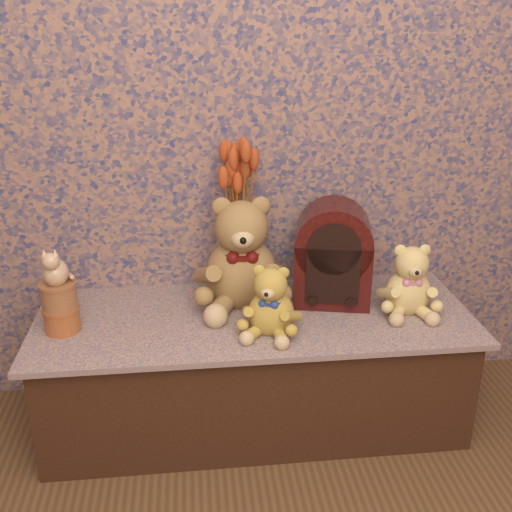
{
  "coord_description": "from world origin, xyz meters",
  "views": [
    {
      "loc": [
        -0.2,
        -0.62,
        1.4
      ],
      "look_at": [
        0.0,
        1.17,
        0.67
      ],
      "focal_mm": 42.17,
      "sensor_mm": 36.0,
      "label": 1
    }
  ],
  "objects_px": {
    "teddy_large": "(241,247)",
    "cat_figurine": "(55,265)",
    "teddy_small": "(409,275)",
    "teddy_medium": "(271,296)",
    "biscuit_tin_lower": "(62,319)",
    "ceramic_vase": "(240,270)",
    "cathedral_radio": "(333,253)"
  },
  "relations": [
    {
      "from": "teddy_medium",
      "to": "ceramic_vase",
      "type": "distance_m",
      "value": 0.3
    },
    {
      "from": "teddy_small",
      "to": "biscuit_tin_lower",
      "type": "bearing_deg",
      "value": -174.01
    },
    {
      "from": "cathedral_radio",
      "to": "ceramic_vase",
      "type": "height_order",
      "value": "cathedral_radio"
    },
    {
      "from": "teddy_small",
      "to": "biscuit_tin_lower",
      "type": "distance_m",
      "value": 1.17
    },
    {
      "from": "teddy_large",
      "to": "biscuit_tin_lower",
      "type": "distance_m",
      "value": 0.65
    },
    {
      "from": "cathedral_radio",
      "to": "ceramic_vase",
      "type": "bearing_deg",
      "value": 177.44
    },
    {
      "from": "teddy_medium",
      "to": "biscuit_tin_lower",
      "type": "height_order",
      "value": "teddy_medium"
    },
    {
      "from": "teddy_large",
      "to": "cat_figurine",
      "type": "bearing_deg",
      "value": -163.46
    },
    {
      "from": "teddy_medium",
      "to": "cathedral_radio",
      "type": "relative_size",
      "value": 0.68
    },
    {
      "from": "teddy_large",
      "to": "cat_figurine",
      "type": "xyz_separation_m",
      "value": [
        -0.6,
        -0.15,
        0.02
      ]
    },
    {
      "from": "ceramic_vase",
      "to": "biscuit_tin_lower",
      "type": "distance_m",
      "value": 0.64
    },
    {
      "from": "teddy_large",
      "to": "biscuit_tin_lower",
      "type": "height_order",
      "value": "teddy_large"
    },
    {
      "from": "teddy_medium",
      "to": "ceramic_vase",
      "type": "height_order",
      "value": "teddy_medium"
    },
    {
      "from": "teddy_small",
      "to": "cat_figurine",
      "type": "height_order",
      "value": "cat_figurine"
    },
    {
      "from": "teddy_small",
      "to": "teddy_medium",
      "type": "bearing_deg",
      "value": -164.14
    },
    {
      "from": "ceramic_vase",
      "to": "cat_figurine",
      "type": "distance_m",
      "value": 0.65
    },
    {
      "from": "teddy_medium",
      "to": "biscuit_tin_lower",
      "type": "bearing_deg",
      "value": -166.65
    },
    {
      "from": "teddy_large",
      "to": "ceramic_vase",
      "type": "height_order",
      "value": "teddy_large"
    },
    {
      "from": "cathedral_radio",
      "to": "cat_figurine",
      "type": "distance_m",
      "value": 0.93
    },
    {
      "from": "biscuit_tin_lower",
      "to": "cathedral_radio",
      "type": "bearing_deg",
      "value": 7.71
    },
    {
      "from": "teddy_small",
      "to": "cat_figurine",
      "type": "relative_size",
      "value": 2.05
    },
    {
      "from": "ceramic_vase",
      "to": "cat_figurine",
      "type": "relative_size",
      "value": 1.49
    },
    {
      "from": "teddy_large",
      "to": "cat_figurine",
      "type": "height_order",
      "value": "teddy_large"
    },
    {
      "from": "teddy_large",
      "to": "teddy_small",
      "type": "relative_size",
      "value": 1.59
    },
    {
      "from": "teddy_medium",
      "to": "cat_figurine",
      "type": "distance_m",
      "value": 0.69
    },
    {
      "from": "teddy_medium",
      "to": "teddy_small",
      "type": "bearing_deg",
      "value": 30.44
    },
    {
      "from": "biscuit_tin_lower",
      "to": "cat_figurine",
      "type": "distance_m",
      "value": 0.19
    },
    {
      "from": "teddy_large",
      "to": "teddy_medium",
      "type": "xyz_separation_m",
      "value": [
        0.07,
        -0.23,
        -0.09
      ]
    },
    {
      "from": "cathedral_radio",
      "to": "biscuit_tin_lower",
      "type": "relative_size",
      "value": 3.25
    },
    {
      "from": "teddy_small",
      "to": "cat_figurine",
      "type": "xyz_separation_m",
      "value": [
        -1.17,
        -0.02,
        0.1
      ]
    },
    {
      "from": "teddy_small",
      "to": "biscuit_tin_lower",
      "type": "relative_size",
      "value": 2.35
    },
    {
      "from": "teddy_medium",
      "to": "biscuit_tin_lower",
      "type": "distance_m",
      "value": 0.69
    }
  ]
}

